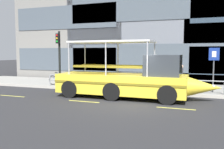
{
  "coord_description": "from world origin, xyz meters",
  "views": [
    {
      "loc": [
        3.39,
        -11.87,
        2.62
      ],
      "look_at": [
        -1.56,
        1.79,
        1.3
      ],
      "focal_mm": 38.83,
      "sensor_mm": 36.0,
      "label": 1
    }
  ],
  "objects_px": {
    "leaned_bicycle": "(59,80)",
    "parking_sign": "(214,62)",
    "traffic_light_pole": "(59,53)",
    "pedestrian_near_bow": "(181,75)",
    "duck_tour_boat": "(130,80)"
  },
  "relations": [
    {
      "from": "leaned_bicycle",
      "to": "parking_sign",
      "type": "bearing_deg",
      "value": 2.04
    },
    {
      "from": "traffic_light_pole",
      "to": "parking_sign",
      "type": "relative_size",
      "value": 1.47
    },
    {
      "from": "traffic_light_pole",
      "to": "parking_sign",
      "type": "distance_m",
      "value": 10.65
    },
    {
      "from": "parking_sign",
      "to": "traffic_light_pole",
      "type": "bearing_deg",
      "value": -177.55
    },
    {
      "from": "traffic_light_pole",
      "to": "parking_sign",
      "type": "height_order",
      "value": "traffic_light_pole"
    },
    {
      "from": "traffic_light_pole",
      "to": "pedestrian_near_bow",
      "type": "xyz_separation_m",
      "value": [
        8.71,
        0.89,
        -1.44
      ]
    },
    {
      "from": "traffic_light_pole",
      "to": "leaned_bicycle",
      "type": "height_order",
      "value": "traffic_light_pole"
    },
    {
      "from": "leaned_bicycle",
      "to": "duck_tour_boat",
      "type": "xyz_separation_m",
      "value": [
        6.2,
        -2.28,
        0.51
      ]
    },
    {
      "from": "duck_tour_boat",
      "to": "parking_sign",
      "type": "bearing_deg",
      "value": 30.44
    },
    {
      "from": "traffic_light_pole",
      "to": "pedestrian_near_bow",
      "type": "relative_size",
      "value": 2.44
    },
    {
      "from": "duck_tour_boat",
      "to": "pedestrian_near_bow",
      "type": "bearing_deg",
      "value": 49.82
    },
    {
      "from": "leaned_bicycle",
      "to": "duck_tour_boat",
      "type": "distance_m",
      "value": 6.63
    },
    {
      "from": "leaned_bicycle",
      "to": "duck_tour_boat",
      "type": "relative_size",
      "value": 0.19
    },
    {
      "from": "traffic_light_pole",
      "to": "leaned_bicycle",
      "type": "distance_m",
      "value": 2.06
    },
    {
      "from": "leaned_bicycle",
      "to": "pedestrian_near_bow",
      "type": "xyz_separation_m",
      "value": [
        8.82,
        0.82,
        0.62
      ]
    }
  ]
}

